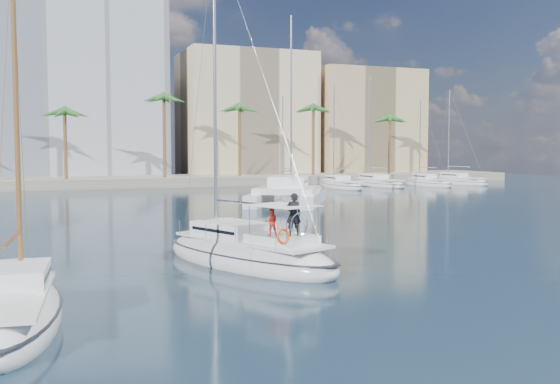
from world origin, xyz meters
name	(u,v)px	position (x,y,z in m)	size (l,w,h in m)	color
ground	(261,264)	(0.00, 0.00, 0.00)	(160.00, 160.00, 0.00)	black
quay	(111,181)	(0.00, 61.00, 0.60)	(120.00, 14.00, 1.20)	gray
building_modern	(14,86)	(-12.00, 73.00, 14.00)	(42.00, 16.00, 28.00)	silver
building_beige	(246,117)	(22.00, 70.00, 10.00)	(20.00, 14.00, 20.00)	#C6AF8E
building_tan_right	(362,125)	(42.00, 68.00, 9.00)	(18.00, 12.00, 18.00)	tan
palm_centre	(113,107)	(0.00, 57.00, 10.28)	(3.60, 3.60, 12.30)	brown
palm_right	(350,113)	(34.00, 57.00, 10.28)	(3.60, 3.60, 12.30)	brown
main_sloop	(247,254)	(-0.61, 0.01, 0.50)	(7.02, 10.83, 15.39)	silver
small_sloop	(14,314)	(-9.64, -6.74, 0.42)	(3.26, 8.23, 11.54)	silver
catamaran	(288,191)	(12.15, 27.11, 1.14)	(11.08, 13.19, 17.27)	silver
seagull	(244,246)	(0.05, 2.46, 0.41)	(1.10, 0.47, 0.20)	silver
moored_yacht_a	(287,189)	(20.00, 47.00, 0.00)	(2.72, 9.35, 11.90)	silver
moored_yacht_b	(341,188)	(26.50, 45.00, 0.00)	(3.14, 10.78, 13.72)	silver
moored_yacht_c	(378,186)	(33.00, 47.00, 0.00)	(3.55, 12.21, 15.54)	silver
moored_yacht_d	(428,186)	(39.50, 45.00, 0.00)	(2.72, 9.35, 11.90)	silver
moored_yacht_e	(459,184)	(46.00, 47.00, 0.00)	(3.14, 10.78, 13.72)	silver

